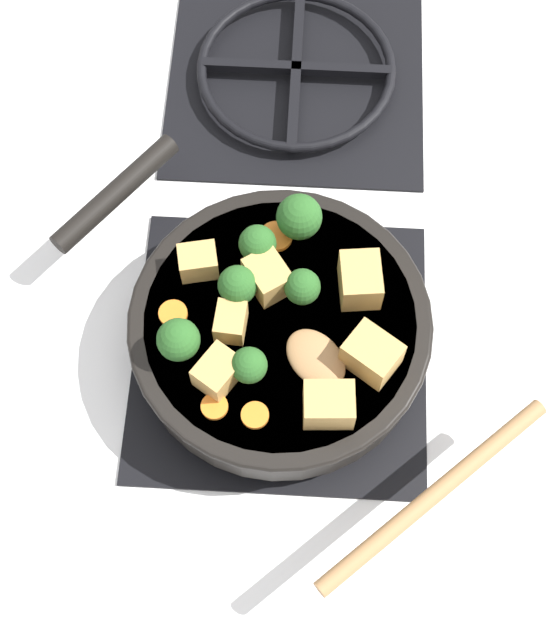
# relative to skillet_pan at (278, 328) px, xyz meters

# --- Properties ---
(ground_plane) EXTENTS (2.40, 2.40, 0.00)m
(ground_plane) POSITION_rel_skillet_pan_xyz_m (0.00, -0.00, -0.06)
(ground_plane) COLOR white
(front_burner_grate) EXTENTS (0.31, 0.31, 0.03)m
(front_burner_grate) POSITION_rel_skillet_pan_xyz_m (0.00, -0.00, -0.05)
(front_burner_grate) COLOR black
(front_burner_grate) RESTS_ON ground_plane
(rear_burner_grate) EXTENTS (0.31, 0.31, 0.03)m
(rear_burner_grate) POSITION_rel_skillet_pan_xyz_m (0.00, 0.36, -0.05)
(rear_burner_grate) COLOR black
(rear_burner_grate) RESTS_ON ground_plane
(skillet_pan) EXTENTS (0.40, 0.37, 0.06)m
(skillet_pan) POSITION_rel_skillet_pan_xyz_m (0.00, 0.00, 0.00)
(skillet_pan) COLOR black
(skillet_pan) RESTS_ON front_burner_grate
(wooden_spoon) EXTENTS (0.26, 0.26, 0.02)m
(wooden_spoon) POSITION_rel_skillet_pan_xyz_m (0.11, -0.12, 0.03)
(wooden_spoon) COLOR #A87A4C
(wooden_spoon) RESTS_ON skillet_pan
(tofu_cube_center_large) EXTENTS (0.03, 0.04, 0.03)m
(tofu_cube_center_large) POSITION_rel_skillet_pan_xyz_m (-0.05, -0.01, 0.04)
(tofu_cube_center_large) COLOR tan
(tofu_cube_center_large) RESTS_ON skillet_pan
(tofu_cube_near_handle) EXTENTS (0.05, 0.05, 0.03)m
(tofu_cube_near_handle) POSITION_rel_skillet_pan_xyz_m (-0.05, -0.07, 0.04)
(tofu_cube_near_handle) COLOR tan
(tofu_cube_near_handle) RESTS_ON skillet_pan
(tofu_cube_east_chunk) EXTENTS (0.04, 0.05, 0.04)m
(tofu_cube_east_chunk) POSITION_rel_skillet_pan_xyz_m (0.08, 0.04, 0.04)
(tofu_cube_east_chunk) COLOR tan
(tofu_cube_east_chunk) RESTS_ON skillet_pan
(tofu_cube_west_chunk) EXTENTS (0.06, 0.06, 0.04)m
(tofu_cube_west_chunk) POSITION_rel_skillet_pan_xyz_m (0.09, -0.04, 0.04)
(tofu_cube_west_chunk) COLOR tan
(tofu_cube_west_chunk) RESTS_ON skillet_pan
(tofu_cube_back_piece) EXTENTS (0.04, 0.04, 0.03)m
(tofu_cube_back_piece) POSITION_rel_skillet_pan_xyz_m (-0.08, 0.05, 0.04)
(tofu_cube_back_piece) COLOR tan
(tofu_cube_back_piece) RESTS_ON skillet_pan
(tofu_cube_front_piece) EXTENTS (0.05, 0.04, 0.04)m
(tofu_cube_front_piece) POSITION_rel_skillet_pan_xyz_m (0.05, -0.09, 0.04)
(tofu_cube_front_piece) COLOR tan
(tofu_cube_front_piece) RESTS_ON skillet_pan
(tofu_cube_mid_small) EXTENTS (0.05, 0.06, 0.04)m
(tofu_cube_mid_small) POSITION_rel_skillet_pan_xyz_m (-0.01, 0.04, 0.04)
(tofu_cube_mid_small) COLOR tan
(tofu_cube_mid_small) RESTS_ON skillet_pan
(broccoli_floret_near_spoon) EXTENTS (0.04, 0.04, 0.04)m
(broccoli_floret_near_spoon) POSITION_rel_skillet_pan_xyz_m (0.02, 0.02, 0.05)
(broccoli_floret_near_spoon) COLOR #709956
(broccoli_floret_near_spoon) RESTS_ON skillet_pan
(broccoli_floret_center_top) EXTENTS (0.05, 0.05, 0.05)m
(broccoli_floret_center_top) POSITION_rel_skillet_pan_xyz_m (0.02, 0.10, 0.05)
(broccoli_floret_center_top) COLOR #709956
(broccoli_floret_center_top) RESTS_ON skillet_pan
(broccoli_floret_east_rim) EXTENTS (0.04, 0.04, 0.04)m
(broccoli_floret_east_rim) POSITION_rel_skillet_pan_xyz_m (-0.02, -0.06, 0.05)
(broccoli_floret_east_rim) COLOR #709956
(broccoli_floret_east_rim) RESTS_ON skillet_pan
(broccoli_floret_west_rim) EXTENTS (0.04, 0.04, 0.05)m
(broccoli_floret_west_rim) POSITION_rel_skillet_pan_xyz_m (-0.02, 0.07, 0.05)
(broccoli_floret_west_rim) COLOR #709956
(broccoli_floret_west_rim) RESTS_ON skillet_pan
(broccoli_floret_north_edge) EXTENTS (0.04, 0.04, 0.05)m
(broccoli_floret_north_edge) POSITION_rel_skillet_pan_xyz_m (-0.04, 0.02, 0.05)
(broccoli_floret_north_edge) COLOR #709956
(broccoli_floret_north_edge) RESTS_ON skillet_pan
(broccoli_floret_south_cluster) EXTENTS (0.04, 0.04, 0.05)m
(broccoli_floret_south_cluster) POSITION_rel_skillet_pan_xyz_m (-0.09, -0.04, 0.05)
(broccoli_floret_south_cluster) COLOR #709956
(broccoli_floret_south_cluster) RESTS_ON skillet_pan
(carrot_slice_orange_thin) EXTENTS (0.03, 0.03, 0.01)m
(carrot_slice_orange_thin) POSITION_rel_skillet_pan_xyz_m (-0.10, -0.00, 0.03)
(carrot_slice_orange_thin) COLOR orange
(carrot_slice_orange_thin) RESTS_ON skillet_pan
(carrot_slice_near_center) EXTENTS (0.03, 0.03, 0.01)m
(carrot_slice_near_center) POSITION_rel_skillet_pan_xyz_m (-0.02, -0.10, 0.03)
(carrot_slice_near_center) COLOR orange
(carrot_slice_near_center) RESTS_ON skillet_pan
(carrot_slice_edge_slice) EXTENTS (0.03, 0.03, 0.01)m
(carrot_slice_edge_slice) POSITION_rel_skillet_pan_xyz_m (-0.05, -0.09, 0.03)
(carrot_slice_edge_slice) COLOR orange
(carrot_slice_edge_slice) RESTS_ON skillet_pan
(carrot_slice_under_broccoli) EXTENTS (0.03, 0.03, 0.01)m
(carrot_slice_under_broccoli) POSITION_rel_skillet_pan_xyz_m (-0.01, 0.09, 0.03)
(carrot_slice_under_broccoli) COLOR orange
(carrot_slice_under_broccoli) RESTS_ON skillet_pan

